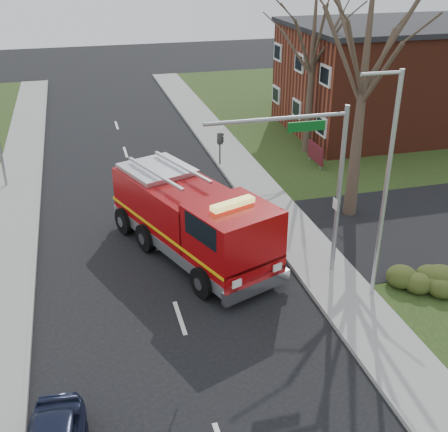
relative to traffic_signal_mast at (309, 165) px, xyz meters
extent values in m
plane|color=black|center=(-5.21, -1.50, -4.71)|extent=(120.00, 120.00, 0.00)
cube|color=gray|center=(0.99, -1.50, -4.63)|extent=(2.40, 80.00, 0.15)
cube|color=maroon|center=(13.79, 16.50, -1.21)|extent=(15.00, 10.00, 7.00)
cube|color=black|center=(13.79, 16.50, 2.39)|extent=(15.40, 10.40, 0.30)
cube|color=silver|center=(6.24, 16.50, -2.71)|extent=(0.12, 1.40, 1.20)
cube|color=#57141F|center=(5.29, 11.00, -3.81)|extent=(0.12, 2.00, 1.00)
cylinder|color=gray|center=(5.29, 10.20, -4.26)|extent=(0.08, 0.08, 0.90)
cylinder|color=gray|center=(5.29, 11.80, -4.26)|extent=(0.08, 0.08, 0.90)
ellipsoid|color=#303C16|center=(3.79, -2.50, -4.13)|extent=(2.80, 2.00, 0.90)
cone|color=#372A20|center=(4.29, 4.50, 1.29)|extent=(0.64, 0.64, 12.00)
cone|color=#372A20|center=(5.79, 13.50, 0.54)|extent=(0.56, 0.56, 10.50)
cylinder|color=gray|center=(1.29, 0.00, -1.31)|extent=(0.18, 0.18, 6.80)
cylinder|color=gray|center=(-1.31, 0.00, 1.79)|extent=(5.20, 0.14, 0.14)
cube|color=#0C591E|center=(-0.21, 0.00, 1.44)|extent=(1.40, 0.06, 0.35)
imported|color=black|center=(-3.31, 0.00, 1.44)|extent=(0.22, 0.18, 1.10)
cylinder|color=#B7BABF|center=(1.99, -2.00, -0.51)|extent=(0.16, 0.16, 8.40)
cylinder|color=#B7BABF|center=(1.29, -2.00, 3.59)|extent=(1.40, 0.12, 0.12)
cube|color=#950609|center=(-4.31, 4.16, -2.99)|extent=(4.75, 6.41, 2.33)
cube|color=#950609|center=(-2.80, 0.23, -2.82)|extent=(3.72, 3.72, 2.66)
cube|color=#B7BABF|center=(-3.83, 2.92, -3.93)|extent=(5.80, 9.11, 0.50)
cube|color=#E5B20C|center=(-3.83, 2.92, -3.32)|extent=(5.81, 9.12, 0.13)
cube|color=black|center=(-2.37, -0.91, -1.99)|extent=(2.45, 1.03, 0.94)
cube|color=#E5D866|center=(-2.80, 0.23, -1.33)|extent=(1.80, 1.00, 0.20)
cylinder|color=black|center=(-4.11, -0.39, -4.10)|extent=(0.80, 1.28, 1.22)
cylinder|color=black|center=(-1.42, 0.64, -4.10)|extent=(0.80, 1.28, 1.22)
cylinder|color=black|center=(-6.37, 5.51, -4.10)|extent=(0.80, 1.28, 1.22)
cylinder|color=black|center=(-3.67, 6.54, -4.10)|extent=(0.80, 1.28, 1.22)
camera|label=1|loc=(-7.90, -17.54, 7.20)|focal=45.00mm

